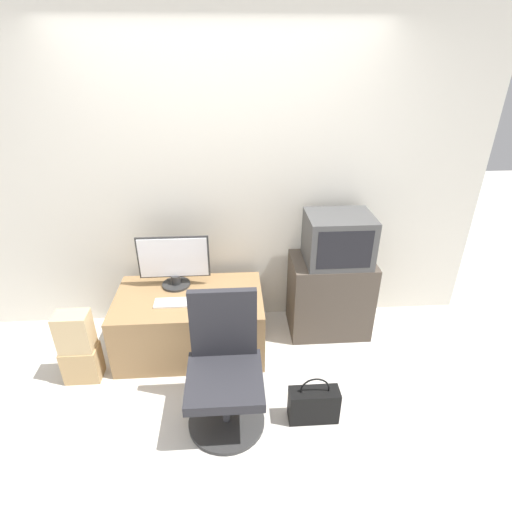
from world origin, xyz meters
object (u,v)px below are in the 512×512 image
object	(u,v)px
main_monitor	(174,262)
handbag	(314,404)
keyboard	(178,302)
office_chair	(225,373)
crt_tv	(338,239)
cardboard_box_lower	(83,363)
mouse	(209,299)

from	to	relation	value
main_monitor	handbag	distance (m)	1.53
keyboard	office_chair	distance (m)	0.75
main_monitor	crt_tv	size ratio (longest dim) A/B	1.10
crt_tv	cardboard_box_lower	bearing A→B (deg)	-166.81
main_monitor	mouse	xyz separation A→B (m)	(0.28, -0.25, -0.21)
crt_tv	office_chair	world-z (taller)	crt_tv
cardboard_box_lower	keyboard	bearing A→B (deg)	15.92
main_monitor	handbag	world-z (taller)	main_monitor
keyboard	mouse	size ratio (longest dim) A/B	5.20
office_chair	crt_tv	bearing A→B (deg)	44.28
crt_tv	handbag	xyz separation A→B (m)	(-0.34, -0.98, -0.77)
keyboard	crt_tv	bearing A→B (deg)	11.62
handbag	keyboard	bearing A→B (deg)	143.35
main_monitor	crt_tv	xyz separation A→B (m)	(1.34, -0.00, 0.17)
main_monitor	cardboard_box_lower	bearing A→B (deg)	-145.38
keyboard	mouse	xyz separation A→B (m)	(0.24, 0.02, 0.01)
mouse	handbag	world-z (taller)	mouse
crt_tv	office_chair	distance (m)	1.40
mouse	office_chair	world-z (taller)	office_chair
main_monitor	handbag	xyz separation A→B (m)	(1.00, -0.98, -0.61)
mouse	office_chair	xyz separation A→B (m)	(0.12, -0.67, -0.14)
keyboard	mouse	bearing A→B (deg)	4.99
mouse	crt_tv	size ratio (longest dim) A/B	0.13
mouse	crt_tv	bearing A→B (deg)	13.12
handbag	office_chair	bearing A→B (deg)	173.47
mouse	crt_tv	xyz separation A→B (m)	(1.06, 0.25, 0.38)
mouse	office_chair	size ratio (longest dim) A/B	0.07
cardboard_box_lower	handbag	distance (m)	1.76
office_chair	keyboard	bearing A→B (deg)	119.48
main_monitor	office_chair	world-z (taller)	main_monitor
crt_tv	keyboard	bearing A→B (deg)	-168.38
office_chair	handbag	world-z (taller)	office_chair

